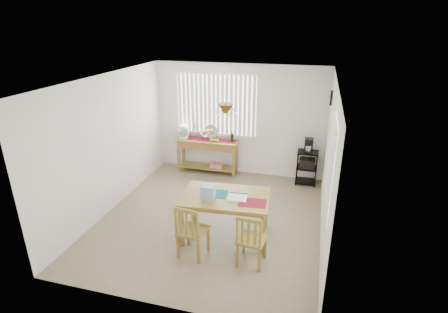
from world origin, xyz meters
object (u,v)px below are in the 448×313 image
(sideboard, at_px, (208,148))
(chair_right, at_px, (251,240))
(dining_table, at_px, (225,201))
(cart_items, at_px, (309,145))
(wire_cart, at_px, (307,164))
(chair_left, at_px, (192,231))

(sideboard, relative_size, chair_right, 1.67)
(dining_table, bearing_deg, cart_items, 63.78)
(wire_cart, xyz_separation_m, chair_right, (-0.67, -3.11, -0.03))
(sideboard, distance_m, wire_cart, 2.34)
(sideboard, bearing_deg, chair_right, -61.87)
(chair_left, bearing_deg, chair_right, 2.42)
(sideboard, height_order, cart_items, cart_items)
(cart_items, xyz_separation_m, chair_right, (-0.67, -3.12, -0.49))
(wire_cart, bearing_deg, sideboard, 179.42)
(dining_table, height_order, chair_right, chair_right)
(cart_items, bearing_deg, chair_right, -102.05)
(chair_left, bearing_deg, sideboard, 103.24)
(wire_cart, relative_size, chair_right, 0.88)
(sideboard, height_order, dining_table, sideboard)
(wire_cart, bearing_deg, cart_items, 90.00)
(chair_left, height_order, chair_right, chair_left)
(dining_table, bearing_deg, chair_left, -118.91)
(cart_items, relative_size, chair_right, 0.36)
(cart_items, distance_m, dining_table, 2.79)
(cart_items, height_order, chair_left, cart_items)
(cart_items, relative_size, dining_table, 0.21)
(sideboard, relative_size, chair_left, 1.61)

